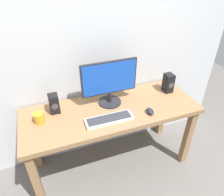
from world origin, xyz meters
The scene contains 9 objects.
ground_plane centered at (0.00, 0.00, 0.00)m, with size 6.00×6.00×0.00m, color slate.
wall_back centered at (0.00, 0.34, 1.50)m, with size 2.88×0.04×3.00m, color silver.
desk centered at (0.00, 0.00, 0.65)m, with size 1.62×0.60×0.74m.
monitor centered at (0.02, 0.11, 0.97)m, with size 0.52×0.21×0.42m.
keyboard_primary centered at (-0.07, -0.15, 0.76)m, with size 0.41×0.13×0.03m.
mouse centered at (0.30, -0.18, 0.77)m, with size 0.06×0.10×0.04m, color #232328.
speaker_right centered at (0.65, 0.09, 0.84)m, with size 0.08×0.10×0.20m.
speaker_left centered at (-0.49, 0.14, 0.83)m, with size 0.08×0.10×0.17m.
coffee_mug centered at (-0.63, 0.04, 0.79)m, with size 0.09×0.09×0.09m, color orange.
Camera 1 is at (-0.52, -1.43, 1.90)m, focal length 33.48 mm.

